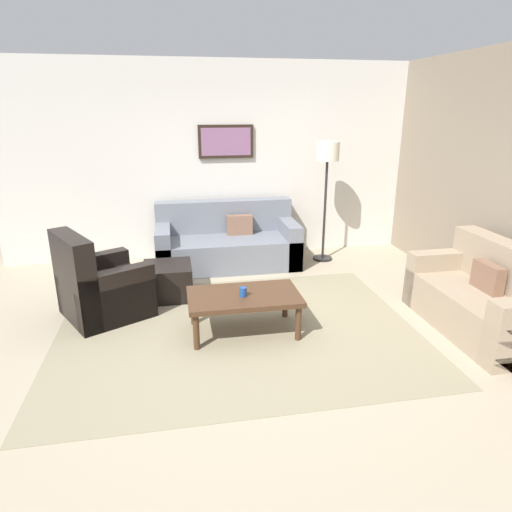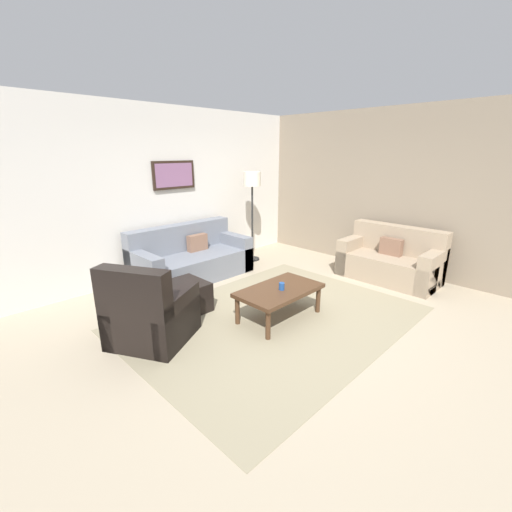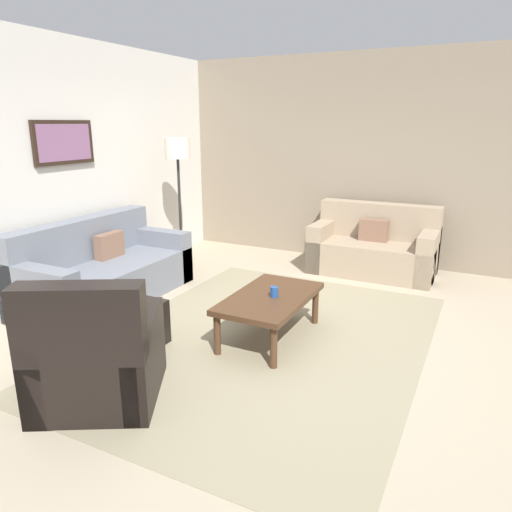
% 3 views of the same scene
% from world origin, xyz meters
% --- Properties ---
extents(ground_plane, '(8.00, 8.00, 0.00)m').
position_xyz_m(ground_plane, '(0.00, 0.00, 0.00)').
color(ground_plane, tan).
extents(rear_partition, '(6.00, 0.12, 2.80)m').
position_xyz_m(rear_partition, '(0.00, 2.60, 1.40)').
color(rear_partition, silver).
rests_on(rear_partition, ground_plane).
extents(stone_feature_panel, '(0.12, 5.20, 2.80)m').
position_xyz_m(stone_feature_panel, '(3.00, 0.00, 1.40)').
color(stone_feature_panel, gray).
rests_on(stone_feature_panel, ground_plane).
extents(area_rug, '(3.58, 2.72, 0.01)m').
position_xyz_m(area_rug, '(0.00, 0.00, 0.00)').
color(area_rug, gray).
rests_on(area_rug, ground_plane).
extents(couch_main, '(1.97, 0.92, 0.88)m').
position_xyz_m(couch_main, '(0.15, 2.09, 0.30)').
color(couch_main, slate).
rests_on(couch_main, ground_plane).
extents(couch_loveseat, '(0.80, 1.55, 0.88)m').
position_xyz_m(couch_loveseat, '(2.49, -0.40, 0.30)').
color(couch_loveseat, gray).
rests_on(couch_loveseat, ground_plane).
extents(armchair_leather, '(1.09, 1.09, 0.95)m').
position_xyz_m(armchair_leather, '(-1.41, 0.61, 0.31)').
color(armchair_leather, black).
rests_on(armchair_leather, ground_plane).
extents(ottoman, '(0.56, 0.56, 0.40)m').
position_xyz_m(ottoman, '(-0.68, 1.01, 0.20)').
color(ottoman, black).
rests_on(ottoman, ground_plane).
extents(coffee_table, '(1.10, 0.64, 0.41)m').
position_xyz_m(coffee_table, '(0.07, -0.02, 0.36)').
color(coffee_table, '#472D1C').
rests_on(coffee_table, ground_plane).
extents(cup, '(0.07, 0.07, 0.09)m').
position_xyz_m(cup, '(0.05, -0.07, 0.46)').
color(cup, '#1E478C').
rests_on(cup, coffee_table).
extents(lamp_standing, '(0.32, 0.32, 1.71)m').
position_xyz_m(lamp_standing, '(1.57, 2.00, 1.41)').
color(lamp_standing, black).
rests_on(lamp_standing, ground_plane).
extents(framed_artwork, '(0.79, 0.04, 0.46)m').
position_xyz_m(framed_artwork, '(0.22, 2.51, 1.69)').
color(framed_artwork, black).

